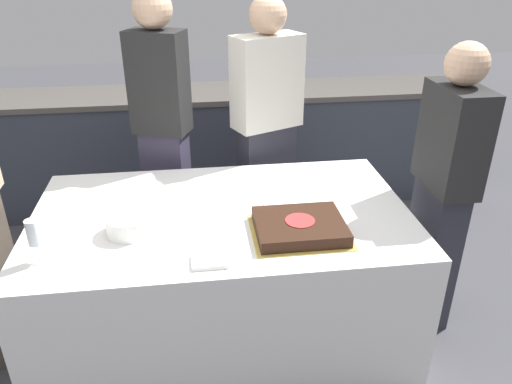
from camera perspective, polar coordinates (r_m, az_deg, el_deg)
ground_plane at (r=2.92m, az=-3.44°, el=-15.34°), size 14.00×14.00×0.00m
back_counter at (r=4.07m, az=-5.43°, el=5.17°), size 4.40×0.58×0.92m
dining_table at (r=2.68m, az=-3.66°, el=-9.36°), size 1.86×1.10×0.75m
cake at (r=2.30m, az=5.02°, el=-3.97°), size 0.44×0.37×0.07m
plate_stack at (r=2.35m, az=-14.31°, el=-3.57°), size 0.21×0.21×0.09m
wine_glass at (r=2.23m, az=-24.06°, el=-4.42°), size 0.07×0.07×0.20m
side_plate_near_cake at (r=2.58m, az=2.54°, el=-0.97°), size 0.18×0.18×0.00m
utensil_pile at (r=2.11m, az=-5.33°, el=-7.82°), size 0.15×0.11×0.02m
person_cutting_cake at (r=3.16m, az=1.22°, el=6.88°), size 0.46×0.35×1.69m
person_seated_right at (r=2.76m, az=20.60°, el=0.27°), size 0.21×0.39×1.55m
person_standing_back at (r=3.11m, az=-10.60°, el=7.03°), size 0.37×0.30×1.73m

